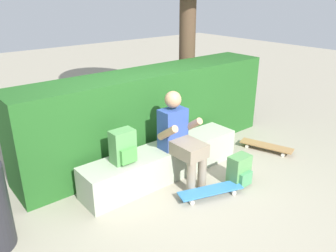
# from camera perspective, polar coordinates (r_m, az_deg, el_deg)

# --- Properties ---
(ground_plane) EXTENTS (24.00, 24.00, 0.00)m
(ground_plane) POSITION_cam_1_polar(r_m,az_deg,el_deg) (4.30, 2.71, -10.51)
(ground_plane) COLOR gray
(bench_main) EXTENTS (2.29, 0.45, 0.42)m
(bench_main) POSITION_cam_1_polar(r_m,az_deg,el_deg) (4.46, -0.72, -6.08)
(bench_main) COLOR #9CA58E
(bench_main) RESTS_ON ground
(person_skater) EXTENTS (0.49, 0.62, 1.17)m
(person_skater) POSITION_cam_1_polar(r_m,az_deg,el_deg) (4.18, 2.07, -1.72)
(person_skater) COLOR #2D4793
(person_skater) RESTS_ON ground
(skateboard_near_person) EXTENTS (0.82, 0.44, 0.09)m
(skateboard_near_person) POSITION_cam_1_polar(r_m,az_deg,el_deg) (4.14, 7.24, -10.85)
(skateboard_near_person) COLOR teal
(skateboard_near_person) RESTS_ON ground
(skateboard_beside_bench) EXTENTS (0.44, 0.82, 0.09)m
(skateboard_beside_bench) POSITION_cam_1_polar(r_m,az_deg,el_deg) (5.42, 16.34, -3.28)
(skateboard_beside_bench) COLOR olive
(skateboard_beside_bench) RESTS_ON ground
(backpack_on_bench) EXTENTS (0.28, 0.23, 0.40)m
(backpack_on_bench) POSITION_cam_1_polar(r_m,az_deg,el_deg) (3.95, -7.61, -3.55)
(backpack_on_bench) COLOR #51894C
(backpack_on_bench) RESTS_ON bench_main
(backpack_on_ground) EXTENTS (0.28, 0.23, 0.40)m
(backpack_on_ground) POSITION_cam_1_polar(r_m,az_deg,el_deg) (4.37, 12.04, -7.46)
(backpack_on_ground) COLOR #51894C
(backpack_on_ground) RESTS_ON ground
(hedge_row) EXTENTS (4.05, 0.70, 1.26)m
(hedge_row) POSITION_cam_1_polar(r_m,az_deg,el_deg) (4.98, -2.72, 2.28)
(hedge_row) COLOR #1F521D
(hedge_row) RESTS_ON ground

